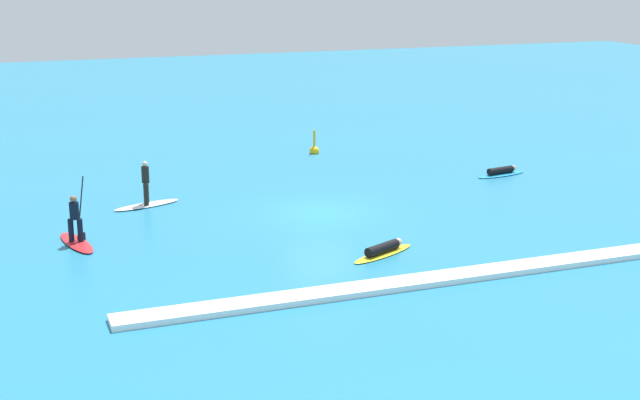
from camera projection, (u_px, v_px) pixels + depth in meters
The scene contains 7 objects.
ground_plane at pixel (320, 213), 33.92m from camera, with size 120.00×120.00×0.00m, color teal.
surfer_on_red_board at pixel (76, 233), 30.04m from camera, with size 1.23×2.82×2.27m.
surfer_on_yellow_board at pixel (383, 250), 29.02m from camera, with size 2.73×1.72×0.40m.
surfer_on_white_board at pixel (146, 195), 34.76m from camera, with size 2.84×1.50×1.78m.
surfer_on_blue_board at pixel (501, 172), 39.89m from camera, with size 2.66×1.13×0.38m.
marker_buoy at pixel (314, 150), 44.44m from camera, with size 0.48×0.48×1.29m.
wave_crest at pixel (420, 281), 26.38m from camera, with size 18.03×0.90×0.18m, color white.
Camera 1 is at (-11.60, -30.53, 9.15)m, focal length 50.39 mm.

